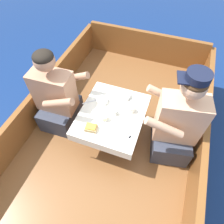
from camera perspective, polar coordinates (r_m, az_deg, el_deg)
The scene contains 20 objects.
ground_plane at distance 2.50m, azimuth -0.75°, elevation -11.80°, with size 60.00×60.00×0.00m, color navy.
boat_deck at distance 2.36m, azimuth -0.79°, elevation -10.15°, with size 1.85×3.20×0.31m, color brown.
gunwale_port at distance 2.40m, azimuth -21.24°, elevation 0.86°, with size 0.06×3.20×0.38m, color brown.
gunwale_starboard at distance 2.08m, azimuth 23.41°, elevation -12.29°, with size 0.06×3.20×0.38m, color brown.
bow_coaming at distance 3.14m, azimuth 9.72°, elevation 18.11°, with size 1.73×0.06×0.44m, color brown.
cockpit_table at distance 1.99m, azimuth 0.00°, elevation -1.12°, with size 0.62×0.73×0.39m.
person_port at distance 2.17m, azimuth -15.46°, elevation 3.67°, with size 0.53×0.45×0.96m.
person_starboard at distance 1.94m, azimuth 17.89°, elevation -3.48°, with size 0.57×0.52×1.04m.
plate_sandwich at distance 1.85m, azimuth -5.92°, elevation -4.96°, with size 0.18×0.18×0.01m.
plate_bread at distance 1.84m, azimuth 1.90°, elevation -5.05°, with size 0.20×0.20×0.01m.
sandwich at distance 1.82m, azimuth -5.99°, elevation -4.48°, with size 0.12×0.10×0.05m.
bowl_port_near at distance 2.08m, azimuth 3.46°, elevation 4.73°, with size 0.13×0.13×0.04m.
bowl_starboard_near at distance 2.03m, azimuth -2.83°, elevation 3.38°, with size 0.12×0.12×0.04m.
coffee_cup_port at distance 1.95m, azimuth 5.50°, elevation 0.86°, with size 0.10×0.07×0.06m.
coffee_cup_starboard at distance 1.93m, azimuth 0.61°, elevation 0.17°, with size 0.09×0.06×0.06m.
tin_can at distance 1.89m, azimuth -2.13°, elevation -1.57°, with size 0.07×0.07×0.05m.
utensil_spoon_center at distance 2.06m, azimuth -5.52°, elevation 3.20°, with size 0.14×0.12×0.01m.
utensil_knife_port at distance 2.05m, azimuth 5.43°, elevation 2.74°, with size 0.11×0.14×0.00m.
utensil_spoon_port at distance 1.98m, azimuth 7.40°, elevation 0.25°, with size 0.14×0.11×0.01m.
utensil_fork_port at distance 1.78m, azimuth 4.14°, elevation -8.14°, with size 0.08×0.17×0.00m.
Camera 1 is at (0.41, -1.03, 2.24)m, focal length 32.00 mm.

